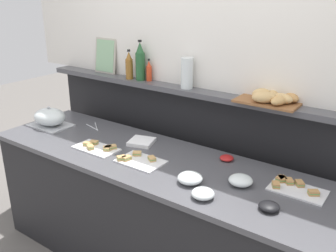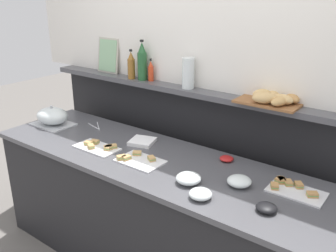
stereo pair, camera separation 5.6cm
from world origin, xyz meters
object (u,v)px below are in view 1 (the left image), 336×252
Objects in this scene: sandwich_platter_front at (295,188)px; condiment_bowl_teal at (269,206)px; condiment_bowl_dark at (227,158)px; hot_sauce_bottle at (149,71)px; bread_basket at (272,98)px; wine_bottle_green at (140,62)px; vinegar_bottle_amber at (129,66)px; sandwich_platter_side at (98,148)px; water_carafe at (187,73)px; glass_bowl_large at (203,194)px; serving_tongs at (94,127)px; framed_picture at (105,56)px; serving_cloche at (50,117)px; napkin_stack at (142,142)px; glass_bowl_small at (190,178)px; sandwich_platter_rear at (139,160)px; glass_bowl_medium at (241,181)px.

condiment_bowl_teal is at bearing -98.64° from sandwich_platter_front.
condiment_bowl_dark is 0.52× the size of hot_sauce_bottle.
bread_basket is at bearing 47.02° from condiment_bowl_dark.
wine_bottle_green is at bearing 155.31° from condiment_bowl_teal.
vinegar_bottle_amber reaches higher than sandwich_platter_front.
bread_basket is (1.02, 0.57, 0.40)m from sandwich_platter_side.
water_carafe is (-0.46, 0.21, 0.47)m from condiment_bowl_dark.
glass_bowl_large is 0.73× the size of hot_sauce_bottle.
framed_picture reaches higher than serving_tongs.
water_carafe is at bearing -2.93° from hot_sauce_bottle.
serving_cloche is 2.66× the size of glass_bowl_large.
water_carafe is at bearing -2.57° from framed_picture.
hot_sauce_bottle is at bearing 36.45° from serving_cloche.
napkin_stack is 0.59m from hot_sauce_bottle.
framed_picture is (-0.49, 0.62, 0.51)m from sandwich_platter_side.
hot_sauce_bottle is at bearing 89.81° from sandwich_platter_side.
glass_bowl_small is 0.63× the size of vinegar_bottle_amber.
glass_bowl_large is 1.26m from hot_sauce_bottle.
sandwich_platter_side is at bearing -41.17° from serving_tongs.
glass_bowl_large is at bearing -7.85° from sandwich_platter_side.
water_carafe is (-0.57, 0.71, 0.46)m from glass_bowl_large.
framed_picture reaches higher than sandwich_platter_side.
glass_bowl_small is 0.81× the size of serving_tongs.
sandwich_platter_rear is at bearing -35.28° from framed_picture.
serving_cloche is 1.77m from bread_basket.
sandwich_platter_rear is 0.95m from bread_basket.
sandwich_platter_side is 2.33× the size of glass_bowl_medium.
condiment_bowl_dark is at bearing -132.98° from bread_basket.
wine_bottle_green is (-1.39, 0.34, 0.51)m from sandwich_platter_front.
water_carafe reaches higher than bread_basket.
hot_sauce_bottle is (-1.31, 0.35, 0.44)m from sandwich_platter_front.
water_carafe is (0.37, 0.58, 0.48)m from sandwich_platter_side.
condiment_bowl_dark is (-0.21, 0.25, -0.01)m from glass_bowl_medium.
vinegar_bottle_amber is (0.16, 0.27, 0.48)m from serving_tongs.
sandwich_platter_front is 0.30m from glass_bowl_medium.
sandwich_platter_rear is 0.82m from hot_sauce_bottle.
sandwich_platter_front is 0.50m from condiment_bowl_dark.
glass_bowl_small is (0.79, -0.03, 0.02)m from sandwich_platter_side.
water_carafe is (-0.95, 0.33, 0.48)m from sandwich_platter_front.
vinegar_bottle_amber is (-0.17, 0.56, 0.47)m from sandwich_platter_side.
water_carafe reaches higher than sandwich_platter_side.
sandwich_platter_rear is at bearing -166.25° from sandwich_platter_front.
sandwich_platter_front is 0.53m from glass_bowl_large.
vinegar_bottle_amber reaches higher than serving_tongs.
serving_tongs is 1.04× the size of hot_sauce_bottle.
glass_bowl_large is (-0.38, -0.38, 0.01)m from sandwich_platter_front.
vinegar_bottle_amber is (0.48, 0.45, 0.41)m from serving_cloche.
water_carafe is at bearing 22.53° from serving_tongs.
serving_cloche is 1.20m from water_carafe.
water_carafe is (0.00, 0.56, 0.48)m from sandwich_platter_rear.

